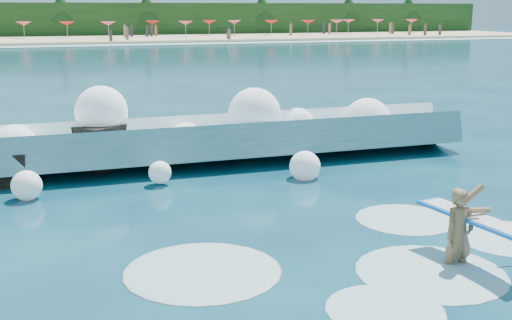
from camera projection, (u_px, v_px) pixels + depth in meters
The scene contains 10 objects.
ground at pixel (211, 259), 11.06m from camera, with size 200.00×200.00×0.00m, color #082842.
beach at pixel (56, 40), 82.84m from camera, with size 140.00×20.00×0.40m, color tan.
wet_band at pixel (59, 46), 72.75m from camera, with size 140.00×5.00×0.08m, color silver.
treeline at pixel (52, 20), 91.52m from camera, with size 140.00×4.00×5.00m, color black.
breaking_wave at pixel (139, 145), 17.59m from camera, with size 18.76×2.89×1.62m.
surfer_with_board at pixel (462, 232), 10.68m from camera, with size 1.00×2.83×1.61m.
wave_spray at pixel (137, 126), 17.24m from camera, with size 15.04×4.39×2.33m.
surf_foam at pixel (378, 260), 11.05m from camera, with size 9.00×5.35×0.13m.
beach_umbrellas at pixel (52, 24), 83.94m from camera, with size 110.08×6.65×0.50m.
beachgoers at pixel (21, 35), 77.83m from camera, with size 98.57×13.00×1.93m.
Camera 1 is at (-2.61, -10.06, 4.22)m, focal length 45.00 mm.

